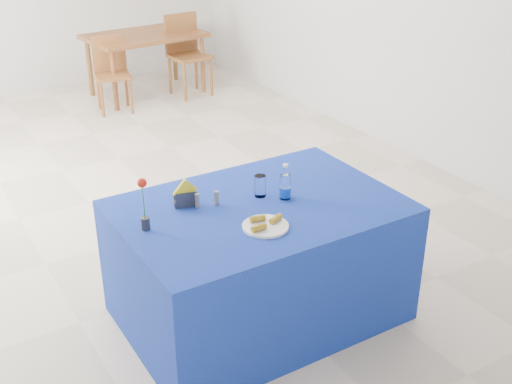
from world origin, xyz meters
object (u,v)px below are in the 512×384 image
plate (265,226)px  chair_bg_left (111,68)px  oak_table (145,40)px  chair_bg_right (186,49)px  blue_table (259,261)px  water_bottle (285,187)px

plate → chair_bg_left: chair_bg_left is taller
chair_bg_left → oak_table: bearing=43.6°
plate → chair_bg_left: (0.74, 4.51, -0.28)m
oak_table → chair_bg_right: 0.51m
blue_table → oak_table: bearing=75.4°
oak_table → water_bottle: bearing=-102.5°
plate → oak_table: bearing=74.9°
oak_table → blue_table: bearing=-104.6°
plate → chair_bg_left: 4.58m
chair_bg_left → chair_bg_right: size_ratio=0.87×
oak_table → chair_bg_left: size_ratio=1.69×
plate → blue_table: 0.47m
plate → water_bottle: water_bottle is taller
blue_table → oak_table: (1.20, 4.62, 0.30)m
plate → water_bottle: size_ratio=1.17×
blue_table → chair_bg_right: chair_bg_right is taller
water_bottle → chair_bg_left: water_bottle is taller
chair_bg_right → blue_table: bearing=-113.8°
blue_table → oak_table: 4.78m
water_bottle → plate: bearing=-139.9°
chair_bg_left → water_bottle: bearing=-84.3°
blue_table → water_bottle: bearing=-1.4°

